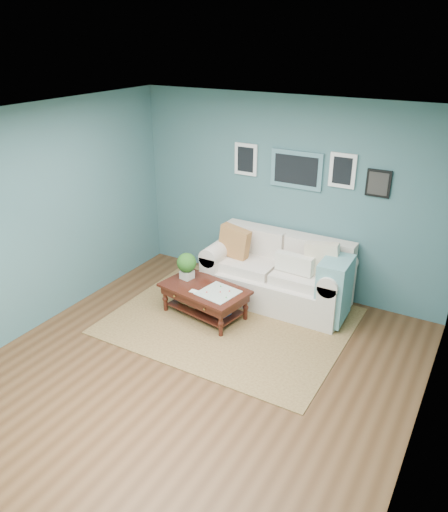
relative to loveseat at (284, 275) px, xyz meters
The scene contains 4 objects.
room_shell 2.19m from the loveseat, 95.64° to the right, with size 5.00×5.02×2.70m.
area_rug 0.97m from the loveseat, 115.39° to the right, with size 2.93×2.34×0.01m, color brown.
loveseat is the anchor object (origin of this frame).
coffee_table 1.15m from the loveseat, 134.03° to the right, with size 1.20×0.82×0.77m.
Camera 1 is at (2.50, -3.60, 3.43)m, focal length 35.00 mm.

